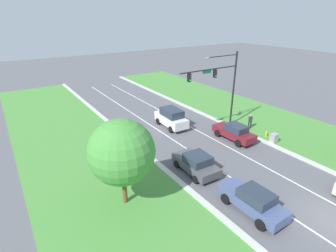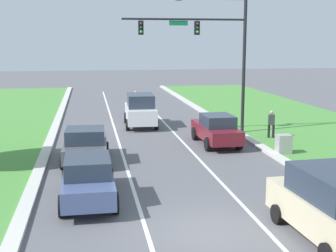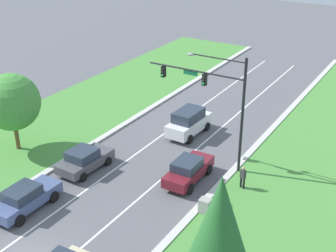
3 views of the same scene
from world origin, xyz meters
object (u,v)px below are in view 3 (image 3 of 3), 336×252
Objects in this scene: utility_cabinet at (205,206)px; conifer_far_right_tree at (220,226)px; traffic_signal_mast at (216,94)px; pedestrian at (243,177)px; oak_near_left_tree at (12,102)px; fire_hydrant at (222,201)px; graphite_sedan at (85,159)px; white_suv at (189,122)px; slate_blue_sedan at (25,198)px; burgundy_sedan at (188,170)px.

utility_cabinet is 0.14× the size of conifer_far_right_tree.
traffic_signal_mast reaches higher than pedestrian.
oak_near_left_tree is 21.28m from conifer_far_right_tree.
oak_near_left_tree is at bearing -157.60° from traffic_signal_mast.
pedestrian is 0.27× the size of oak_near_left_tree.
conifer_far_right_tree reaches higher than oak_near_left_tree.
fire_hydrant is 17.32m from oak_near_left_tree.
graphite_sedan reaches higher than utility_cabinet.
oak_near_left_tree is at bearing -179.80° from utility_cabinet.
white_suv is at bearing 42.40° from oak_near_left_tree.
conifer_far_right_tree is (13.63, -1.16, 4.07)m from slate_blue_sedan.
traffic_signal_mast reaches higher than conifer_far_right_tree.
white_suv is at bearing 138.79° from traffic_signal_mast.
traffic_signal_mast is 1.94× the size of graphite_sedan.
white_suv reaches higher than fire_hydrant.
traffic_signal_mast is 1.82× the size of white_suv.
burgundy_sedan is 6.60× the size of fire_hydrant.
fire_hydrant is at bearing 66.61° from utility_cabinet.
burgundy_sedan reaches higher than fire_hydrant.
oak_near_left_tree reaches higher than fire_hydrant.
pedestrian is at bearing -34.92° from white_suv.
burgundy_sedan is at bearing 155.82° from fire_hydrant.
traffic_signal_mast is at bearing 116.77° from conifer_far_right_tree.
slate_blue_sedan is (-7.42, -11.15, -4.72)m from traffic_signal_mast.
conifer_far_right_tree is (3.91, -6.59, 4.41)m from utility_cabinet.
traffic_signal_mast is at bearing 55.90° from slate_blue_sedan.
slate_blue_sedan is at bearing -123.64° from traffic_signal_mast.
fire_hydrant is at bearing 32.79° from slate_blue_sedan.
utility_cabinet is (9.72, 5.43, -0.34)m from slate_blue_sedan.
burgundy_sedan is at bearing -58.98° from white_suv.
pedestrian is at bearing 20.45° from graphite_sedan.
burgundy_sedan is (-0.43, -2.93, -4.71)m from traffic_signal_mast.
pedestrian is (3.17, -1.93, -4.64)m from traffic_signal_mast.
conifer_far_right_tree is at bearing -5.31° from slate_blue_sedan.
traffic_signal_mast is at bearing 111.91° from utility_cabinet.
traffic_signal_mast is 7.98m from utility_cabinet.
graphite_sedan is at bearing 2.79° from oak_near_left_tree.
slate_blue_sedan is 5.69m from graphite_sedan.
white_suv reaches higher than pedestrian.
traffic_signal_mast is at bearing -10.25° from pedestrian.
oak_near_left_tree is at bearing -175.36° from fire_hydrant.
graphite_sedan is (-3.60, -8.90, -0.30)m from white_suv.
conifer_far_right_tree is (20.23, -6.54, 0.95)m from oak_near_left_tree.
slate_blue_sedan reaches higher than graphite_sedan.
conifer_far_right_tree is (10.14, -15.75, 3.81)m from white_suv.
graphite_sedan is at bearing -161.39° from burgundy_sedan.
oak_near_left_tree is (-17.18, -3.84, 3.04)m from pedestrian.
oak_near_left_tree is at bearing 162.09° from conifer_far_right_tree.
oak_near_left_tree is at bearing -169.18° from burgundy_sedan.
traffic_signal_mast is 5.94m from pedestrian.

